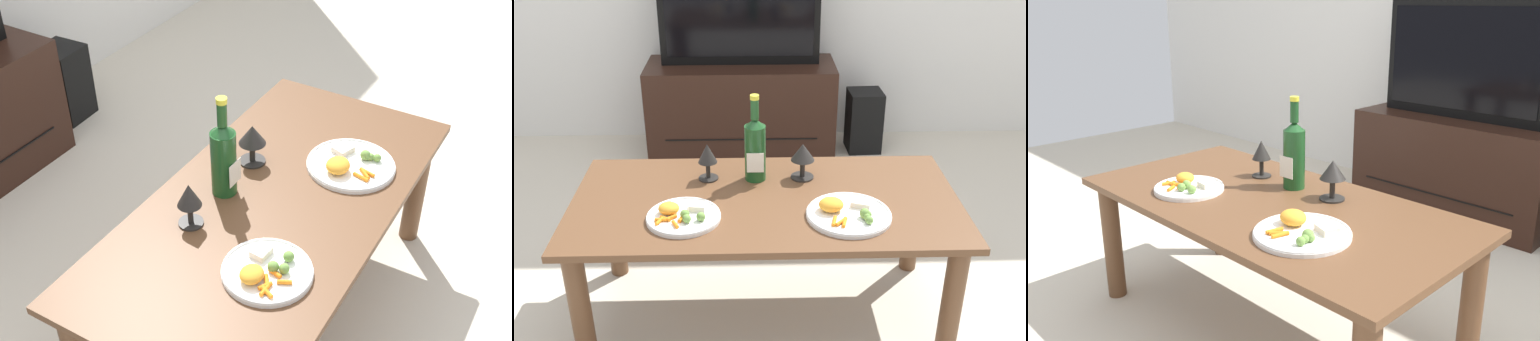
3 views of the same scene
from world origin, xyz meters
The scene contains 9 objects.
ground_plane centered at (0.00, 0.00, 0.00)m, with size 6.40×6.40×0.00m, color beige.
dining_table centered at (0.00, 0.00, 0.41)m, with size 1.35×0.67×0.50m.
tv_stand centered at (-0.11, 1.49, 0.27)m, with size 1.07×0.42×0.54m.
tv_screen centered at (-0.11, 1.48, 0.85)m, with size 0.89×0.05×0.62m.
wine_bottle centered at (-0.03, 0.15, 0.63)m, with size 0.08×0.08×0.33m.
goblet_left centered at (-0.21, 0.16, 0.59)m, with size 0.07×0.07×0.14m.
goblet_right centered at (0.14, 0.16, 0.59)m, with size 0.09×0.09×0.14m.
dinner_plate_left centered at (-0.28, -0.13, 0.51)m, with size 0.25×0.25×0.05m.
dinner_plate_right centered at (0.27, -0.13, 0.51)m, with size 0.28×0.28×0.06m.
Camera 3 is at (1.23, -1.16, 1.14)m, focal length 37.86 mm.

